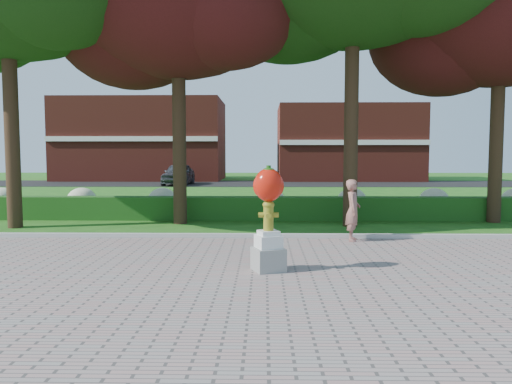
# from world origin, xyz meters

# --- Properties ---
(ground) EXTENTS (100.00, 100.00, 0.00)m
(ground) POSITION_xyz_m (0.00, 0.00, 0.00)
(ground) COLOR #1D5816
(ground) RESTS_ON ground
(walkway) EXTENTS (40.00, 14.00, 0.04)m
(walkway) POSITION_xyz_m (0.00, -4.00, 0.02)
(walkway) COLOR gray
(walkway) RESTS_ON ground
(curb) EXTENTS (40.00, 0.18, 0.15)m
(curb) POSITION_xyz_m (0.00, 3.00, 0.07)
(curb) COLOR #ADADA5
(curb) RESTS_ON ground
(lawn_hedge) EXTENTS (24.00, 0.70, 0.80)m
(lawn_hedge) POSITION_xyz_m (0.00, 7.00, 0.40)
(lawn_hedge) COLOR #204313
(lawn_hedge) RESTS_ON ground
(hydrangea_row) EXTENTS (20.10, 1.10, 0.99)m
(hydrangea_row) POSITION_xyz_m (0.57, 8.00, 0.55)
(hydrangea_row) COLOR beige
(hydrangea_row) RESTS_ON ground
(street) EXTENTS (50.00, 8.00, 0.02)m
(street) POSITION_xyz_m (0.00, 28.00, 0.01)
(street) COLOR black
(street) RESTS_ON ground
(building_left) EXTENTS (14.00, 8.00, 7.00)m
(building_left) POSITION_xyz_m (-10.00, 34.00, 3.50)
(building_left) COLOR maroon
(building_left) RESTS_ON ground
(building_right) EXTENTS (12.00, 8.00, 6.40)m
(building_right) POSITION_xyz_m (8.00, 34.00, 3.20)
(building_right) COLOR maroon
(building_right) RESTS_ON ground
(tree_far_right) EXTENTS (7.88, 6.72, 10.21)m
(tree_far_right) POSITION_xyz_m (8.40, 6.58, 6.97)
(tree_far_right) COLOR black
(tree_far_right) RESTS_ON ground
(hydrant_sculpture) EXTENTS (0.71, 0.71, 2.04)m
(hydrant_sculpture) POSITION_xyz_m (0.86, -0.78, 1.12)
(hydrant_sculpture) COLOR gray
(hydrant_sculpture) RESTS_ON walkway
(woman) EXTENTS (0.49, 0.65, 1.60)m
(woman) POSITION_xyz_m (3.08, 2.60, 0.84)
(woman) COLOR #9D6559
(woman) RESTS_ON walkway
(parked_car) EXTENTS (2.04, 4.72, 1.59)m
(parked_car) POSITION_xyz_m (-5.57, 26.32, 0.81)
(parked_car) COLOR #3F4146
(parked_car) RESTS_ON street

